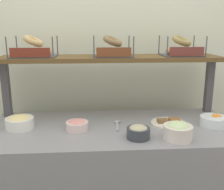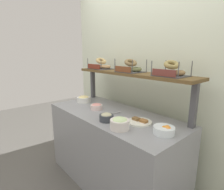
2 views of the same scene
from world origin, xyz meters
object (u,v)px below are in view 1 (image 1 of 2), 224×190
serving_plate_white (169,123)px  bagel_basket_sesame (34,50)px  bowl_fruit_salad (214,121)px  bagel_basket_everything (181,49)px  serving_spoon_near_plate (117,124)px  bowl_lox_spread (77,125)px  bowl_egg_salad (20,122)px  bagel_basket_poppy (112,49)px  bowl_scallion_spread (178,131)px  bowl_tuna_salad (138,132)px

serving_plate_white → bagel_basket_sesame: bearing=164.8°
bowl_fruit_salad → bagel_basket_everything: bearing=117.9°
bowl_fruit_salad → bagel_basket_sesame: bearing=166.7°
serving_spoon_near_plate → bagel_basket_sesame: bearing=158.2°
bowl_lox_spread → serving_plate_white: bowl_lox_spread is taller
bowl_lox_spread → bagel_basket_sesame: bagel_basket_sesame is taller
bowl_egg_salad → bowl_lox_spread: size_ratio=1.27×
bagel_basket_sesame → bowl_lox_spread: bearing=-45.2°
bowl_lox_spread → bagel_basket_poppy: size_ratio=0.51×
bowl_fruit_salad → serving_spoon_near_plate: (-0.63, 0.06, -0.03)m
bowl_scallion_spread → bagel_basket_everything: bearing=72.5°
bowl_scallion_spread → bagel_basket_sesame: size_ratio=0.55×
bowl_scallion_spread → bagel_basket_everything: 0.67m
bowl_scallion_spread → bowl_fruit_salad: 0.37m
serving_plate_white → serving_spoon_near_plate: serving_plate_white is taller
bowl_tuna_salad → serving_spoon_near_plate: bearing=114.2°
bowl_lox_spread → bagel_basket_poppy: (0.24, 0.30, 0.44)m
bowl_scallion_spread → bowl_egg_salad: size_ratio=0.95×
bowl_tuna_salad → bagel_basket_everything: (0.38, 0.46, 0.44)m
bowl_tuna_salad → bagel_basket_sesame: bagel_basket_sesame is taller
serving_spoon_near_plate → bagel_basket_poppy: bagel_basket_poppy is taller
serving_plate_white → bagel_basket_poppy: (-0.36, 0.24, 0.47)m
bowl_egg_salad → serving_spoon_near_plate: bearing=1.8°
serving_spoon_near_plate → bagel_basket_poppy: size_ratio=0.65×
bowl_scallion_spread → serving_plate_white: (0.02, 0.24, -0.04)m
bowl_tuna_salad → bowl_fruit_salad: (0.53, 0.17, -0.01)m
bowl_tuna_salad → bowl_scallion_spread: size_ratio=0.82×
bowl_tuna_salad → bowl_fruit_salad: bowl_tuna_salad is taller
bowl_tuna_salad → bowl_fruit_salad: bearing=17.7°
bowl_scallion_spread → bagel_basket_poppy: bearing=125.5°
bowl_egg_salad → bagel_basket_sesame: size_ratio=0.58×
bagel_basket_everything → bowl_egg_salad: bearing=-167.3°
bowl_egg_salad → bagel_basket_everything: bagel_basket_everything is taller
bowl_fruit_salad → serving_plate_white: bowl_fruit_salad is taller
bowl_lox_spread → bowl_egg_salad: bearing=170.7°
serving_spoon_near_plate → bagel_basket_poppy: (-0.02, 0.22, 0.47)m
bowl_egg_salad → bowl_lox_spread: (0.37, -0.06, -0.01)m
serving_plate_white → bowl_tuna_salad: bearing=-139.3°
bowl_egg_salad → bowl_fruit_salad: bowl_egg_salad is taller
bagel_basket_poppy → serving_spoon_near_plate: bearing=-85.5°
bowl_lox_spread → bagel_basket_sesame: (-0.30, 0.30, 0.44)m
bowl_scallion_spread → bowl_lox_spread: 0.61m
bowl_egg_salad → bagel_basket_poppy: (0.61, 0.24, 0.43)m
serving_plate_white → bagel_basket_everything: bagel_basket_everything is taller
serving_spoon_near_plate → bagel_basket_poppy: 0.52m
bowl_fruit_salad → serving_plate_white: (-0.29, 0.04, -0.02)m
bowl_tuna_salad → bowl_lox_spread: (-0.36, 0.15, -0.00)m
bowl_tuna_salad → bowl_scallion_spread: 0.22m
bowl_egg_salad → bagel_basket_poppy: 0.78m
bowl_fruit_salad → bagel_basket_sesame: 1.30m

